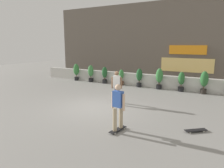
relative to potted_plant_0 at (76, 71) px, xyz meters
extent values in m
plane|color=gray|center=(5.73, -5.55, -0.81)|extent=(48.00, 48.00, 0.00)
cube|color=beige|center=(5.73, 0.45, -0.36)|extent=(18.00, 0.40, 0.90)
cube|color=#60564C|center=(5.73, 4.45, 2.44)|extent=(20.00, 2.00, 6.50)
cube|color=orange|center=(8.31, 3.41, 1.79)|extent=(2.80, 0.08, 0.70)
cube|color=#F2CC72|center=(8.31, 3.42, 0.59)|extent=(4.00, 0.06, 1.10)
cylinder|color=black|center=(0.00, 0.00, -0.66)|extent=(0.36, 0.36, 0.30)
cylinder|color=brown|center=(0.00, 0.00, -0.43)|extent=(0.06, 0.06, 0.15)
ellipsoid|color=#387F3D|center=(0.00, 0.00, 0.12)|extent=(0.47, 0.47, 0.96)
cylinder|color=black|center=(1.49, 0.00, -0.66)|extent=(0.36, 0.36, 0.30)
cylinder|color=brown|center=(1.49, 0.00, -0.43)|extent=(0.06, 0.06, 0.15)
ellipsoid|color=#428C47|center=(1.49, 0.00, 0.10)|extent=(0.45, 0.45, 0.92)
cylinder|color=black|center=(2.81, 0.00, -0.66)|extent=(0.36, 0.36, 0.30)
cylinder|color=brown|center=(2.81, 0.00, -0.43)|extent=(0.06, 0.06, 0.15)
ellipsoid|color=#235B2D|center=(2.81, 0.00, 0.07)|extent=(0.42, 0.42, 0.85)
cylinder|color=brown|center=(4.27, 0.00, -0.66)|extent=(0.36, 0.36, 0.30)
cylinder|color=brown|center=(4.27, 0.00, -0.43)|extent=(0.06, 0.06, 0.15)
ellipsoid|color=#387F3D|center=(4.27, 0.00, 0.01)|extent=(0.36, 0.36, 0.73)
cylinder|color=black|center=(5.71, 0.00, -0.66)|extent=(0.36, 0.36, 0.30)
cylinder|color=brown|center=(5.71, 0.00, -0.43)|extent=(0.06, 0.06, 0.15)
ellipsoid|color=#235B2D|center=(5.71, 0.00, 0.08)|extent=(0.43, 0.43, 0.88)
cylinder|color=black|center=(7.16, 0.00, -0.66)|extent=(0.36, 0.36, 0.30)
cylinder|color=brown|center=(7.16, 0.00, -0.43)|extent=(0.06, 0.06, 0.15)
ellipsoid|color=#387F3D|center=(7.16, 0.00, 0.13)|extent=(0.48, 0.48, 0.98)
cylinder|color=black|center=(8.62, 0.00, -0.66)|extent=(0.36, 0.36, 0.30)
cylinder|color=brown|center=(8.62, 0.00, -0.43)|extent=(0.06, 0.06, 0.15)
ellipsoid|color=#2D6B33|center=(8.62, 0.00, 0.06)|extent=(0.41, 0.41, 0.83)
cylinder|color=#2D2823|center=(9.97, 0.00, -0.66)|extent=(0.36, 0.36, 0.30)
cylinder|color=brown|center=(9.97, 0.00, -0.43)|extent=(0.06, 0.06, 0.15)
ellipsoid|color=#2D6B33|center=(9.97, 0.00, 0.13)|extent=(0.47, 0.47, 0.97)
cube|color=black|center=(7.94, -7.58, -0.74)|extent=(0.33, 0.82, 0.02)
cylinder|color=silver|center=(7.98, -7.85, -0.78)|extent=(0.04, 0.06, 0.06)
cylinder|color=silver|center=(7.82, -7.82, -0.78)|extent=(0.04, 0.06, 0.06)
cylinder|color=silver|center=(8.06, -7.34, -0.78)|extent=(0.04, 0.06, 0.06)
cylinder|color=silver|center=(7.90, -7.31, -0.78)|extent=(0.04, 0.06, 0.06)
cylinder|color=tan|center=(7.91, -7.76, -0.32)|extent=(0.14, 0.14, 0.82)
cylinder|color=tan|center=(7.97, -7.40, -0.32)|extent=(0.14, 0.14, 0.82)
cube|color=#3359B2|center=(7.94, -7.58, 0.37)|extent=(0.39, 0.26, 0.56)
sphere|color=beige|center=(7.94, -7.58, 0.78)|extent=(0.22, 0.22, 0.22)
cylinder|color=beige|center=(8.17, -7.62, 0.29)|extent=(0.09, 0.09, 0.58)
cylinder|color=beige|center=(7.71, -7.54, 0.29)|extent=(0.09, 0.09, 0.58)
cube|color=#BF8C26|center=(6.28, -4.54, -0.74)|extent=(0.41, 0.82, 0.02)
cylinder|color=silver|center=(6.13, -4.31, -0.78)|extent=(0.04, 0.06, 0.06)
cylinder|color=silver|center=(6.29, -4.27, -0.78)|extent=(0.04, 0.06, 0.06)
cylinder|color=silver|center=(6.27, -4.81, -0.78)|extent=(0.04, 0.06, 0.06)
cylinder|color=silver|center=(6.43, -4.77, -0.78)|extent=(0.04, 0.06, 0.06)
cylinder|color=#282D4C|center=(6.23, -4.37, -0.32)|extent=(0.14, 0.14, 0.82)
cylinder|color=#282D4C|center=(6.33, -4.71, -0.32)|extent=(0.14, 0.14, 0.82)
cube|color=white|center=(6.28, -4.54, 0.37)|extent=(0.40, 0.29, 0.56)
sphere|color=brown|center=(6.28, -4.54, 0.78)|extent=(0.22, 0.22, 0.22)
cylinder|color=brown|center=(6.05, -4.60, 0.29)|extent=(0.09, 0.09, 0.58)
cylinder|color=brown|center=(6.51, -4.48, 0.29)|extent=(0.09, 0.09, 0.58)
cube|color=black|center=(10.36, -6.30, -0.74)|extent=(0.74, 0.67, 0.02)
cylinder|color=silver|center=(10.51, -6.07, -0.78)|extent=(0.06, 0.06, 0.06)
cylinder|color=silver|center=(10.61, -6.19, -0.78)|extent=(0.06, 0.06, 0.06)
cylinder|color=silver|center=(10.11, -6.41, -0.78)|extent=(0.06, 0.06, 0.06)
cylinder|color=silver|center=(10.21, -6.53, -0.78)|extent=(0.06, 0.06, 0.06)
camera|label=1|loc=(11.10, -13.67, 2.22)|focal=33.06mm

